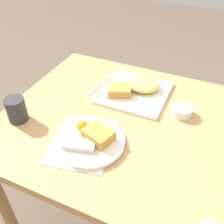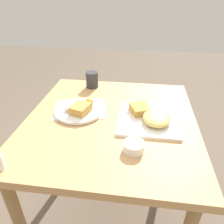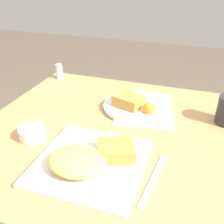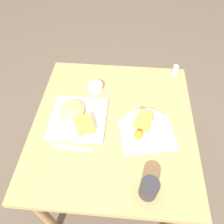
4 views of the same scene
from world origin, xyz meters
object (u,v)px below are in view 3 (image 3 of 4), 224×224
object	(u,v)px
plate_square_near	(89,160)
salt_shaker	(59,72)
plate_oval_far	(136,104)
sauce_ramekin	(32,132)
butter_knife	(154,179)

from	to	relation	value
plate_square_near	salt_shaker	xyz separation A→B (m)	(-0.38, 0.53, 0.01)
plate_oval_far	sauce_ramekin	size ratio (longest dim) A/B	2.92
sauce_ramekin	salt_shaker	xyz separation A→B (m)	(-0.16, 0.47, 0.01)
plate_oval_far	salt_shaker	world-z (taller)	salt_shaker
sauce_ramekin	butter_knife	world-z (taller)	sauce_ramekin
plate_square_near	sauce_ramekin	xyz separation A→B (m)	(-0.22, 0.07, -0.00)
plate_square_near	salt_shaker	bearing A→B (deg)	125.67
plate_square_near	salt_shaker	world-z (taller)	salt_shaker
plate_square_near	butter_knife	bearing A→B (deg)	2.01
plate_square_near	plate_oval_far	size ratio (longest dim) A/B	1.15
plate_oval_far	salt_shaker	bearing A→B (deg)	157.07
plate_square_near	sauce_ramekin	distance (m)	0.23
salt_shaker	butter_knife	xyz separation A→B (m)	(0.55, -0.53, -0.03)
butter_knife	plate_square_near	bearing A→B (deg)	97.91
salt_shaker	butter_knife	world-z (taller)	salt_shaker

